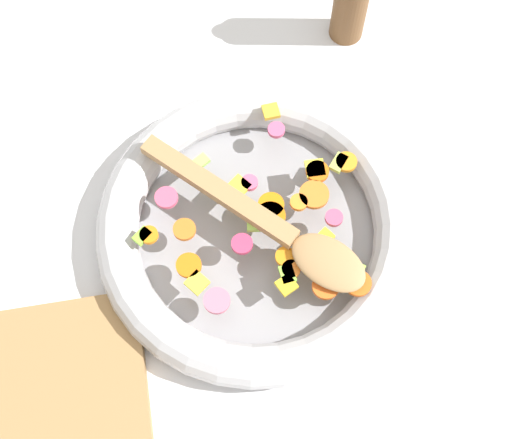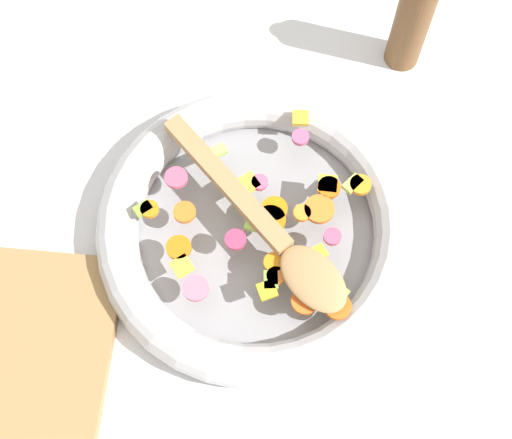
% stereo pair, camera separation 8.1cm
% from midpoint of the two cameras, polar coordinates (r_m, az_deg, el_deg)
% --- Properties ---
extents(ground_plane, '(4.00, 4.00, 0.00)m').
position_cam_midpoint_polar(ground_plane, '(0.86, -2.69, -1.61)').
color(ground_plane, silver).
extents(skillet, '(0.38, 0.38, 0.05)m').
position_cam_midpoint_polar(skillet, '(0.84, -2.75, -1.07)').
color(skillet, gray).
rests_on(skillet, ground_plane).
extents(chopped_vegetables, '(0.28, 0.26, 0.01)m').
position_cam_midpoint_polar(chopped_vegetables, '(0.81, -1.68, -0.65)').
color(chopped_vegetables, orange).
rests_on(chopped_vegetables, skillet).
extents(wooden_spoon, '(0.24, 0.24, 0.01)m').
position_cam_midpoint_polar(wooden_spoon, '(0.80, -1.41, -0.97)').
color(wooden_spoon, '#A87F51').
rests_on(wooden_spoon, chopped_vegetables).
extents(cutting_board, '(0.22, 0.22, 0.02)m').
position_cam_midpoint_polar(cutting_board, '(0.85, -19.16, -14.04)').
color(cutting_board, '#9E7547').
rests_on(cutting_board, ground_plane).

